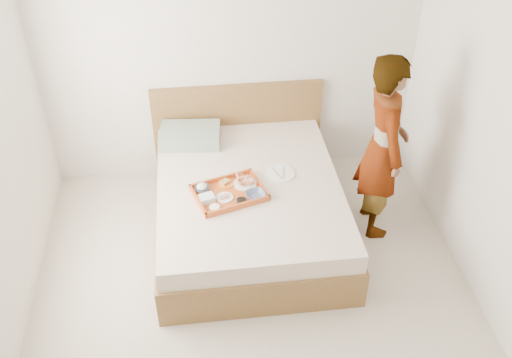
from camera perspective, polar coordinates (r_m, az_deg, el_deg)
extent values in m
cube|color=beige|center=(4.58, 0.12, -13.49)|extent=(3.50, 4.00, 0.01)
cube|color=silver|center=(5.36, -2.57, 12.64)|extent=(3.50, 0.01, 2.60)
cube|color=brown|center=(5.09, -0.70, -2.79)|extent=(1.65, 2.00, 0.53)
cube|color=brown|center=(5.74, -1.81, 5.06)|extent=(1.65, 0.06, 0.95)
cube|color=gray|center=(5.43, -6.52, 4.27)|extent=(0.59, 0.43, 0.13)
cube|color=#BB4913|center=(4.79, -2.66, -1.33)|extent=(0.66, 0.56, 0.05)
cylinder|color=white|center=(4.88, -1.07, -0.44)|extent=(0.25, 0.25, 0.01)
imported|color=#1B2848|center=(4.74, -0.05, -1.59)|extent=(0.20, 0.20, 0.04)
cylinder|color=black|center=(4.69, -1.45, -2.19)|extent=(0.10, 0.10, 0.03)
cylinder|color=white|center=(4.75, -3.11, -1.84)|extent=(0.18, 0.18, 0.01)
cylinder|color=orange|center=(4.89, -3.00, -0.45)|extent=(0.17, 0.17, 0.01)
imported|color=#1B2848|center=(4.83, -5.34, -0.94)|extent=(0.16, 0.16, 0.04)
cube|color=silver|center=(4.72, -4.87, -1.92)|extent=(0.14, 0.13, 0.05)
cylinder|color=white|center=(4.64, -4.09, -2.85)|extent=(0.10, 0.10, 0.03)
cylinder|color=white|center=(5.02, 2.38, 0.54)|extent=(0.27, 0.27, 0.01)
imported|color=silver|center=(4.93, 12.41, 3.07)|extent=(0.42, 0.62, 1.68)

